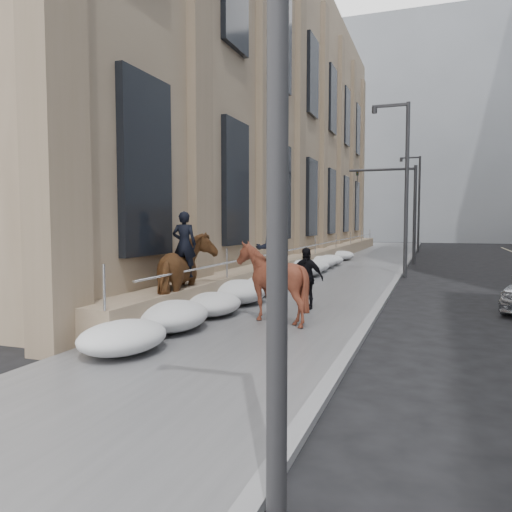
{
  "coord_description": "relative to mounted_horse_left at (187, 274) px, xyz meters",
  "views": [
    {
      "loc": [
        4.12,
        -9.94,
        2.62
      ],
      "look_at": [
        -0.29,
        2.42,
        1.7
      ],
      "focal_mm": 35.0,
      "sensor_mm": 36.0,
      "label": 1
    }
  ],
  "objects": [
    {
      "name": "bg_building_far",
      "position": [
        -4.13,
        70.49,
        8.73
      ],
      "size": [
        24.0,
        12.0,
        20.0
      ],
      "primitive_type": "cube",
      "color": "gray",
      "rests_on": "ground"
    },
    {
      "name": "streetlight_mid",
      "position": [
        4.61,
        12.49,
        3.31
      ],
      "size": [
        1.71,
        0.24,
        8.0
      ],
      "color": "#2D2D30",
      "rests_on": "ground"
    },
    {
      "name": "streetlight_far",
      "position": [
        4.61,
        32.49,
        3.31
      ],
      "size": [
        1.71,
        0.24,
        8.0
      ],
      "color": "#2D2D30",
      "rests_on": "ground"
    },
    {
      "name": "bg_building_mid",
      "position": [
        5.87,
        58.49,
        12.73
      ],
      "size": [
        30.0,
        12.0,
        28.0
      ],
      "primitive_type": "cube",
      "color": "slate",
      "rests_on": "ground"
    },
    {
      "name": "mounted_horse_right",
      "position": [
        2.23,
        0.21,
        -0.04
      ],
      "size": [
        2.22,
        2.32,
        2.66
      ],
      "rotation": [
        0.0,
        0.0,
        3.57
      ],
      "color": "#4B2115",
      "rests_on": "sidewalk"
    },
    {
      "name": "curb",
      "position": [
        4.49,
        8.49,
        -1.21
      ],
      "size": [
        0.24,
        80.0,
        0.12
      ],
      "primitive_type": "cube",
      "color": "slate",
      "rests_on": "ground"
    },
    {
      "name": "sidewalk",
      "position": [
        1.87,
        8.49,
        -1.21
      ],
      "size": [
        5.0,
        80.0,
        0.12
      ],
      "primitive_type": "cube",
      "color": "#4E4E50",
      "rests_on": "ground"
    },
    {
      "name": "ground",
      "position": [
        1.87,
        -1.51,
        -1.27
      ],
      "size": [
        140.0,
        140.0,
        0.0
      ],
      "primitive_type": "plane",
      "color": "black",
      "rests_on": "ground"
    },
    {
      "name": "pedestrian",
      "position": [
        2.57,
        2.34,
        -0.27
      ],
      "size": [
        1.06,
        0.5,
        1.75
      ],
      "primitive_type": "imported",
      "rotation": [
        0.0,
        0.0,
        -0.08
      ],
      "color": "black",
      "rests_on": "sidewalk"
    },
    {
      "name": "mounted_horse_left",
      "position": [
        0.0,
        0.0,
        0.0
      ],
      "size": [
        1.73,
        2.8,
        2.76
      ],
      "rotation": [
        0.0,
        0.0,
        3.36
      ],
      "color": "#553319",
      "rests_on": "sidewalk"
    },
    {
      "name": "traffic_signal",
      "position": [
        3.94,
        20.49,
        2.73
      ],
      "size": [
        4.1,
        0.22,
        6.0
      ],
      "color": "#2D2D30",
      "rests_on": "ground"
    },
    {
      "name": "snow_bank",
      "position": [
        0.45,
        6.6,
        -0.8
      ],
      "size": [
        1.7,
        18.1,
        0.76
      ],
      "color": "silver",
      "rests_on": "sidewalk"
    },
    {
      "name": "limestone_building",
      "position": [
        -3.39,
        18.45,
        7.63
      ],
      "size": [
        6.1,
        44.0,
        18.0
      ],
      "color": "#836D56",
      "rests_on": "ground"
    }
  ]
}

